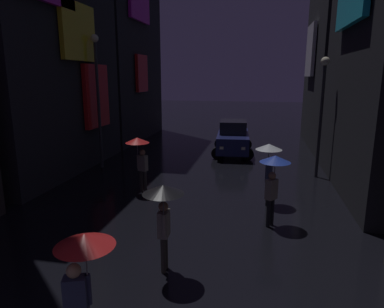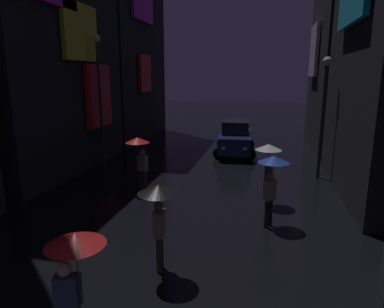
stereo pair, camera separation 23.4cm
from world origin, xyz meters
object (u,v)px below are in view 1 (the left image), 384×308
Objects in this scene: pedestrian_near_crossing_red at (139,149)px; car_distant at (233,138)px; pedestrian_foreground_left_black at (163,204)px; pedestrian_far_right_blue at (274,171)px; pedestrian_midstreet_left_clear at (269,157)px; pedestrian_midstreet_centre_red at (82,262)px; streetlamp_left_far at (98,88)px; streetlamp_right_far at (322,103)px.

pedestrian_near_crossing_red is 0.50× the size of car_distant.
car_distant is at bearing 87.67° from pedestrian_foreground_left_black.
pedestrian_far_right_blue and pedestrian_midstreet_left_clear have the same top height.
pedestrian_near_crossing_red is 7.86m from car_distant.
pedestrian_far_right_blue and pedestrian_foreground_left_black have the same top height.
pedestrian_midstreet_left_clear is at bearing -76.59° from car_distant.
pedestrian_far_right_blue is 3.98m from pedestrian_foreground_left_black.
pedestrian_foreground_left_black is at bearing -64.92° from pedestrian_near_crossing_red.
pedestrian_midstreet_left_clear is 1.00× the size of pedestrian_foreground_left_black.
pedestrian_foreground_left_black is (-2.43, -3.15, 0.00)m from pedestrian_far_right_blue.
pedestrian_midstreet_centre_red is 0.50× the size of car_distant.
pedestrian_foreground_left_black is 10.18m from streetlamp_left_far.
pedestrian_near_crossing_red is 5.75m from pedestrian_foreground_left_black.
pedestrian_foreground_left_black is (0.53, 2.52, 0.00)m from pedestrian_midstreet_centre_red.
pedestrian_midstreet_centre_red and pedestrian_midstreet_left_clear have the same top height.
pedestrian_foreground_left_black is at bearing 78.12° from pedestrian_midstreet_centre_red.
car_distant is (-1.81, 7.58, -0.74)m from pedestrian_midstreet_left_clear.
pedestrian_far_right_blue is 1.00× the size of pedestrian_near_crossing_red.
pedestrian_midstreet_centre_red is 7.96m from pedestrian_near_crossing_red.
pedestrian_near_crossing_red is 0.41× the size of streetlamp_right_far.
car_distant is 0.83× the size of streetlamp_right_far.
streetlamp_left_far reaches higher than pedestrian_midstreet_left_clear.
car_distant is 6.00m from streetlamp_right_far.
pedestrian_near_crossing_red and pedestrian_foreground_left_black have the same top height.
pedestrian_midstreet_left_clear is (2.85, 7.40, 0.00)m from pedestrian_midstreet_centre_red.
pedestrian_midstreet_left_clear is 7.83m from car_distant.
pedestrian_midstreet_centre_red is 1.00× the size of pedestrian_midstreet_left_clear.
pedestrian_near_crossing_red is 7.89m from streetlamp_right_far.
pedestrian_far_right_blue is at bearing -86.28° from pedestrian_midstreet_left_clear.
pedestrian_midstreet_left_clear is at bearing -3.94° from pedestrian_near_crossing_red.
pedestrian_midstreet_centre_red reaches higher than car_distant.
streetlamp_left_far is (-5.50, 8.29, 2.15)m from pedestrian_foreground_left_black.
pedestrian_midstreet_left_clear is (-0.11, 1.73, 0.00)m from pedestrian_far_right_blue.
streetlamp_right_far reaches higher than pedestrian_midstreet_left_clear.
streetlamp_left_far is (-10.00, -0.34, 0.58)m from streetlamp_right_far.
car_distant is at bearing 67.89° from pedestrian_near_crossing_red.
pedestrian_midstreet_centre_red is 12.33m from streetlamp_right_far.
streetlamp_left_far is at bearing 114.70° from pedestrian_midstreet_centre_red.
car_distant is at bearing 101.65° from pedestrian_far_right_blue.
pedestrian_far_right_blue is 0.41× the size of streetlamp_right_far.
pedestrian_foreground_left_black is at bearing -56.42° from streetlamp_left_far.
car_distant is 0.68× the size of streetlamp_left_far.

